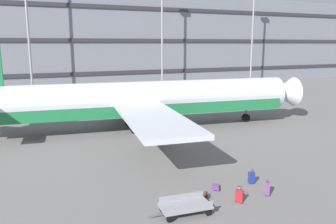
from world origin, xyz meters
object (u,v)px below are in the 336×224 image
at_px(suitcase_small, 239,196).
at_px(backpack_orange, 239,190).
at_px(suitcase_laid_flat, 215,188).
at_px(backpack_upright, 205,195).
at_px(baggage_cart, 185,206).
at_px(airliner, 139,100).
at_px(suitcase_black, 268,188).
at_px(suitcase_navy, 251,177).

height_order(suitcase_small, backpack_orange, suitcase_small).
height_order(suitcase_laid_flat, backpack_upright, backpack_upright).
bearing_deg(baggage_cart, suitcase_laid_flat, 33.60).
relative_size(airliner, backpack_orange, 78.29).
xyz_separation_m(airliner, suitcase_black, (1.84, -17.59, -2.59)).
bearing_deg(backpack_orange, suitcase_laid_flat, 132.69).
bearing_deg(backpack_orange, suitcase_black, -30.30).
relative_size(airliner, backpack_upright, 79.42).
xyz_separation_m(backpack_orange, backpack_upright, (-2.08, 0.27, -0.00)).
xyz_separation_m(suitcase_navy, baggage_cart, (-5.52, -1.88, 0.03)).
xyz_separation_m(suitcase_laid_flat, baggage_cart, (-2.96, -1.97, 0.30)).
xyz_separation_m(suitcase_navy, backpack_upright, (-3.68, -0.67, -0.20)).
distance_m(airliner, suitcase_small, 17.91).
bearing_deg(baggage_cart, suitcase_navy, 18.83).
xyz_separation_m(suitcase_black, suitcase_navy, (0.18, 1.77, -0.03)).
distance_m(suitcase_small, suitcase_laid_flat, 2.03).
relative_size(suitcase_laid_flat, backpack_upright, 1.82).
relative_size(backpack_upright, baggage_cart, 0.14).
bearing_deg(baggage_cart, suitcase_small, -0.21).
bearing_deg(suitcase_navy, baggage_cart, -161.17).
distance_m(suitcase_black, backpack_orange, 1.65).
xyz_separation_m(backpack_orange, baggage_cart, (-3.92, -0.93, 0.22)).
xyz_separation_m(airliner, backpack_orange, (0.43, -16.76, -2.81)).
distance_m(airliner, suitcase_laid_flat, 16.00).
distance_m(backpack_upright, baggage_cart, 2.21).
relative_size(suitcase_black, backpack_upright, 1.98).
xyz_separation_m(backpack_upright, baggage_cart, (-1.84, -1.21, 0.23)).
height_order(airliner, suitcase_laid_flat, airliner).
relative_size(backpack_orange, baggage_cart, 0.14).
bearing_deg(backpack_orange, suitcase_navy, 30.65).
height_order(backpack_orange, backpack_upright, backpack_orange).
height_order(suitcase_navy, suitcase_laid_flat, suitcase_navy).
height_order(suitcase_navy, baggage_cart, suitcase_navy).
relative_size(suitcase_small, suitcase_black, 1.00).
height_order(airliner, backpack_upright, airliner).
bearing_deg(suitcase_small, backpack_orange, 56.59).
distance_m(suitcase_navy, suitcase_laid_flat, 2.57).
xyz_separation_m(suitcase_small, backpack_orange, (0.62, 0.95, -0.18)).
height_order(suitcase_black, backpack_orange, suitcase_black).
distance_m(suitcase_laid_flat, baggage_cart, 3.57).
bearing_deg(baggage_cart, suitcase_black, 1.17).
xyz_separation_m(suitcase_black, baggage_cart, (-5.33, -0.11, 0.00)).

